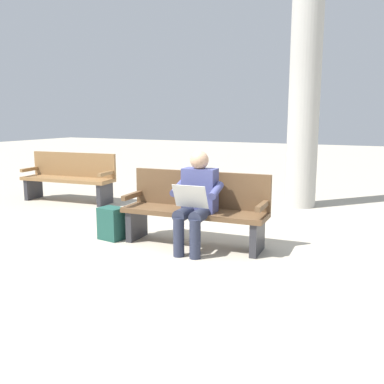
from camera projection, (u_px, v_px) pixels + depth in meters
ground_plane at (194, 245)px, 5.32m from camera, size 40.00×40.00×0.00m
bench_near at (196, 208)px, 5.31m from camera, size 1.83×0.60×0.90m
person_seated at (196, 198)px, 5.03m from camera, size 0.59×0.59×1.18m
backpack at (112, 224)px, 5.57m from camera, size 0.33×0.30×0.42m
bench_far at (70, 177)px, 8.02m from camera, size 1.84×0.65×0.90m
support_pillar at (304, 98)px, 7.32m from camera, size 0.53×0.53×3.75m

